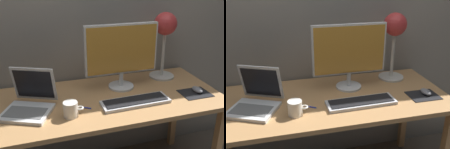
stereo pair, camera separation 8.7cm
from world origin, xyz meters
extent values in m
cube|color=gray|center=(0.00, 0.40, 1.30)|extent=(4.80, 0.06, 2.60)
cube|color=tan|center=(0.00, 0.00, 0.72)|extent=(1.60, 0.70, 0.03)
cube|color=tan|center=(0.74, 0.29, 0.35)|extent=(0.05, 0.05, 0.71)
cylinder|color=silver|center=(0.17, 0.12, 0.75)|extent=(0.18, 0.18, 0.01)
cylinder|color=silver|center=(0.17, 0.12, 0.80)|extent=(0.03, 0.03, 0.10)
cube|color=silver|center=(0.17, 0.12, 1.02)|extent=(0.51, 0.03, 0.35)
cube|color=gold|center=(0.17, 0.11, 1.02)|extent=(0.49, 0.00, 0.32)
cube|color=silver|center=(0.18, -0.13, 0.75)|extent=(0.44, 0.15, 0.02)
cube|color=black|center=(0.18, -0.13, 0.76)|extent=(0.41, 0.12, 0.01)
cube|color=silver|center=(-0.48, -0.07, 0.75)|extent=(0.34, 0.32, 0.02)
cube|color=slate|center=(-0.48, -0.08, 0.76)|extent=(0.26, 0.21, 0.00)
cube|color=silver|center=(-0.42, 0.06, 0.87)|extent=(0.27, 0.16, 0.23)
cube|color=black|center=(-0.42, 0.06, 0.87)|extent=(0.24, 0.15, 0.19)
cylinder|color=beige|center=(0.54, 0.21, 0.75)|extent=(0.19, 0.19, 0.01)
cylinder|color=silver|center=(0.54, 0.21, 0.94)|extent=(0.02, 0.02, 0.37)
sphere|color=#BF3333|center=(0.54, 0.21, 1.16)|extent=(0.17, 0.17, 0.17)
sphere|color=#FFEAB2|center=(0.54, 0.20, 1.12)|extent=(0.06, 0.06, 0.06)
cube|color=black|center=(0.62, -0.13, 0.74)|extent=(0.20, 0.16, 0.00)
ellipsoid|color=slate|center=(0.65, -0.12, 0.76)|extent=(0.06, 0.10, 0.03)
cylinder|color=white|center=(-0.23, -0.17, 0.79)|extent=(0.08, 0.08, 0.09)
torus|color=white|center=(-0.18, -0.17, 0.79)|extent=(0.05, 0.05, 0.01)
cylinder|color=#2633A5|center=(-0.16, -0.08, 0.74)|extent=(0.12, 0.08, 0.01)
camera|label=1|loc=(-0.39, -1.47, 1.53)|focal=41.37mm
camera|label=2|loc=(-0.31, -1.49, 1.53)|focal=41.37mm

